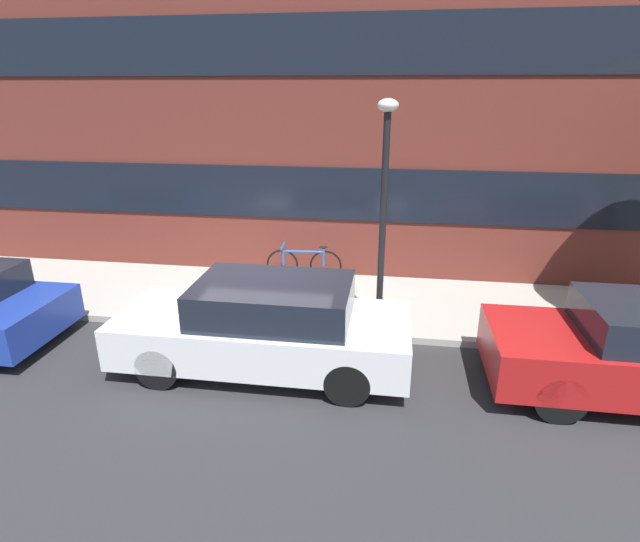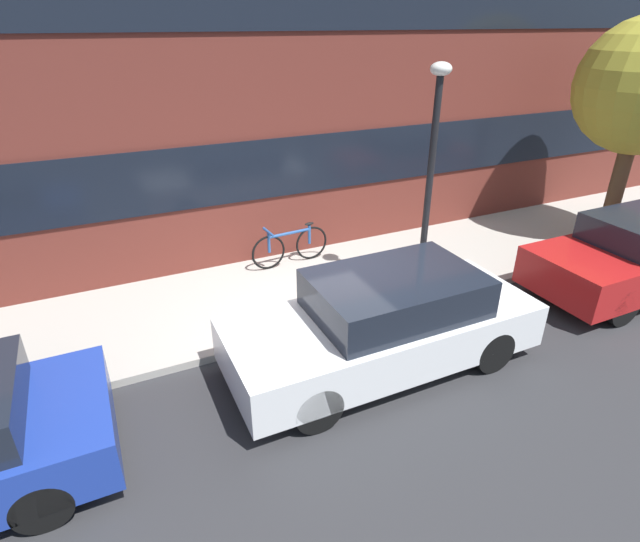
% 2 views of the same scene
% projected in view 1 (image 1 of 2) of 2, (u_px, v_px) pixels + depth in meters
% --- Properties ---
extents(ground_plane, '(56.00, 56.00, 0.00)m').
position_uv_depth(ground_plane, '(254.00, 333.00, 8.65)').
color(ground_plane, '#2B2B2D').
extents(sidewalk_strip, '(28.00, 2.80, 0.12)m').
position_uv_depth(sidewalk_strip, '(273.00, 298.00, 9.93)').
color(sidewalk_strip, '#A8A399').
rests_on(sidewalk_strip, ground_plane).
extents(rowhouse_facade, '(28.00, 1.02, 8.67)m').
position_uv_depth(rowhouse_facade, '(287.00, 69.00, 10.16)').
color(rowhouse_facade, maroon).
rests_on(rowhouse_facade, ground_plane).
extents(parked_car_white, '(4.30, 1.69, 1.38)m').
position_uv_depth(parked_car_white, '(266.00, 326.00, 7.37)').
color(parked_car_white, silver).
rests_on(parked_car_white, ground_plane).
extents(fire_hydrant, '(0.51, 0.28, 0.74)m').
position_uv_depth(fire_hydrant, '(9.00, 279.00, 9.73)').
color(fire_hydrant, red).
rests_on(fire_hydrant, sidewalk_strip).
extents(bicycle, '(1.60, 0.44, 0.78)m').
position_uv_depth(bicycle, '(304.00, 263.00, 10.56)').
color(bicycle, black).
rests_on(bicycle, sidewalk_strip).
extents(lamp_post, '(0.32, 0.32, 3.74)m').
position_uv_depth(lamp_post, '(384.00, 190.00, 7.84)').
color(lamp_post, black).
rests_on(lamp_post, sidewalk_strip).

